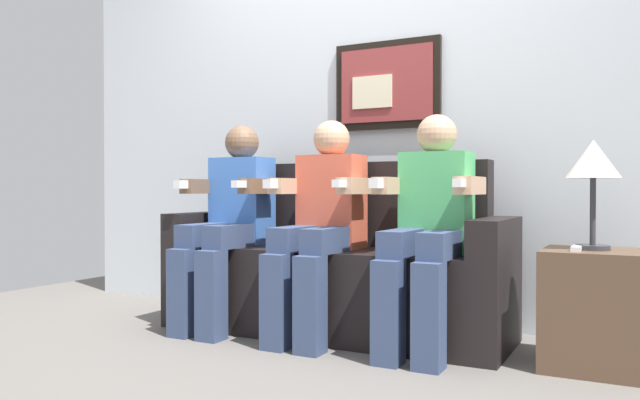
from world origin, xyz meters
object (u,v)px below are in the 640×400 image
couch (335,273)px  table_lamp (593,164)px  person_on_left (229,217)px  side_table_right (593,309)px  person_on_right (429,221)px  spare_remote_on_table (577,248)px  person_in_middle (321,219)px

couch → table_lamp: bearing=-4.9°
person_on_left → side_table_right: 1.85m
person_on_right → spare_remote_on_table: (0.64, -0.02, -0.10)m
spare_remote_on_table → table_lamp: bearing=56.3°
person_on_left → person_in_middle: 0.56m
person_in_middle → person_on_right: (0.56, 0.00, 0.00)m
person_in_middle → side_table_right: 1.31m
side_table_right → spare_remote_on_table: (-0.06, -0.08, 0.26)m
person_on_right → side_table_right: (0.70, 0.06, -0.36)m
couch → person_in_middle: bearing=-90.0°
person_in_middle → spare_remote_on_table: size_ratio=8.54×
table_lamp → person_in_middle: bearing=-177.3°
side_table_right → spare_remote_on_table: 0.28m
person_on_left → spare_remote_on_table: size_ratio=8.54×
person_on_left → side_table_right: size_ratio=2.22×
person_on_left → spare_remote_on_table: bearing=-0.7°
side_table_right → table_lamp: 0.61m
person_on_right → table_lamp: size_ratio=2.41×
person_on_right → side_table_right: bearing=5.1°
person_on_left → table_lamp: bearing=1.9°
person_on_right → side_table_right: 0.78m
person_in_middle → side_table_right: (1.26, 0.06, -0.36)m
couch → side_table_right: bearing=-4.8°
spare_remote_on_table → person_in_middle: bearing=178.9°
person_on_left → person_in_middle: (0.56, 0.00, 0.00)m
person_on_left → side_table_right: bearing=1.9°
side_table_right → person_on_left: bearing=-178.1°
couch → person_in_middle: person_in_middle is taller
person_on_right → table_lamp: person_on_right is taller
couch → side_table_right: 1.26m
person_in_middle → table_lamp: bearing=2.7°
couch → person_in_middle: size_ratio=1.63×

